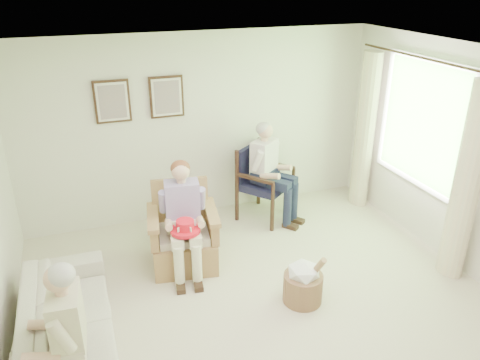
{
  "coord_description": "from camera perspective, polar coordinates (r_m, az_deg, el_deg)",
  "views": [
    {
      "loc": [
        -1.62,
        -3.31,
        3.3
      ],
      "look_at": [
        0.1,
        1.4,
        1.05
      ],
      "focal_mm": 35.0,
      "sensor_mm": 36.0,
      "label": 1
    }
  ],
  "objects": [
    {
      "name": "framed_print_left",
      "position": [
        6.23,
        -15.3,
        9.2
      ],
      "size": [
        0.45,
        0.05,
        0.55
      ],
      "color": "#382114",
      "rests_on": "back_wall"
    },
    {
      "name": "person_sofa",
      "position": [
        4.11,
        -20.79,
        -16.74
      ],
      "size": [
        0.42,
        0.63,
        1.26
      ],
      "rotation": [
        0.0,
        0.0,
        -1.65
      ],
      "color": "beige",
      "rests_on": "ground"
    },
    {
      "name": "window",
      "position": [
        6.33,
        21.38,
        6.77
      ],
      "size": [
        0.13,
        2.5,
        1.63
      ],
      "color": "#2D6B23",
      "rests_on": "right_wall"
    },
    {
      "name": "person_wicker",
      "position": [
        5.42,
        -6.85,
        -3.81
      ],
      "size": [
        0.4,
        0.62,
        1.33
      ],
      "rotation": [
        0.0,
        0.0,
        -0.16
      ],
      "color": "beige",
      "rests_on": "ground"
    },
    {
      "name": "floor",
      "position": [
        4.95,
        4.71,
        -17.74
      ],
      "size": [
        5.5,
        5.5,
        0.0
      ],
      "primitive_type": "plane",
      "color": "#C3B49D",
      "rests_on": "ground"
    },
    {
      "name": "framed_print_right",
      "position": [
        6.32,
        -8.92,
        9.97
      ],
      "size": [
        0.45,
        0.05,
        0.55
      ],
      "color": "#382114",
      "rests_on": "back_wall"
    },
    {
      "name": "wicker_armchair",
      "position": [
        5.76,
        -6.94,
        -7.23
      ],
      "size": [
        0.78,
        0.77,
        1.0
      ],
      "rotation": [
        0.0,
        0.0,
        -0.16
      ],
      "color": "tan",
      "rests_on": "ground"
    },
    {
      "name": "person_dark",
      "position": [
        6.48,
        3.45,
        1.74
      ],
      "size": [
        0.4,
        0.63,
        1.4
      ],
      "rotation": [
        0.0,
        0.0,
        0.66
      ],
      "color": "#1A203A",
      "rests_on": "ground"
    },
    {
      "name": "ceiling",
      "position": [
        3.76,
        6.09,
        13.29
      ],
      "size": [
        5.0,
        5.5,
        0.02
      ],
      "primitive_type": "cube",
      "color": "white",
      "rests_on": "back_wall"
    },
    {
      "name": "red_hat",
      "position": [
        5.29,
        -6.69,
        -5.8
      ],
      "size": [
        0.34,
        0.34,
        0.14
      ],
      "color": "red",
      "rests_on": "person_wicker"
    },
    {
      "name": "hatbox",
      "position": [
        5.19,
        7.73,
        -12.2
      ],
      "size": [
        0.47,
        0.47,
        0.63
      ],
      "color": "#AD755D",
      "rests_on": "ground"
    },
    {
      "name": "curtain_left",
      "position": [
        5.72,
        25.91,
        -0.47
      ],
      "size": [
        0.34,
        0.34,
        2.3
      ],
      "primitive_type": "cylinder",
      "color": "beige",
      "rests_on": "ground"
    },
    {
      "name": "wood_armchair",
      "position": [
        6.73,
        2.82,
        0.2
      ],
      "size": [
        0.67,
        0.63,
        1.04
      ],
      "rotation": [
        0.0,
        0.0,
        0.66
      ],
      "color": "black",
      "rests_on": "ground"
    },
    {
      "name": "sofa",
      "position": [
        4.82,
        -20.16,
        -16.13
      ],
      "size": [
        2.03,
        0.8,
        0.59
      ],
      "primitive_type": "imported",
      "rotation": [
        0.0,
        0.0,
        1.57
      ],
      "color": "beige",
      "rests_on": "ground"
    },
    {
      "name": "curtain_right",
      "position": [
        7.1,
        14.99,
        5.71
      ],
      "size": [
        0.34,
        0.34,
        2.3
      ],
      "primitive_type": "cylinder",
      "color": "beige",
      "rests_on": "ground"
    },
    {
      "name": "back_wall",
      "position": [
        6.59,
        -4.88,
        6.41
      ],
      "size": [
        5.0,
        0.04,
        2.6
      ],
      "primitive_type": "cube",
      "color": "silver",
      "rests_on": "ground"
    }
  ]
}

